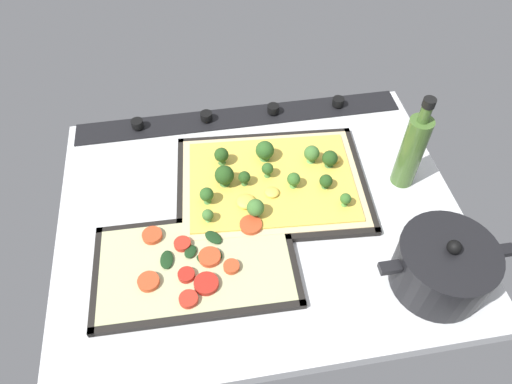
% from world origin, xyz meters
% --- Properties ---
extents(ground_plane, '(0.80, 0.64, 0.03)m').
position_xyz_m(ground_plane, '(0.00, 0.00, -0.01)').
color(ground_plane, silver).
extents(stove_control_panel, '(0.77, 0.07, 0.03)m').
position_xyz_m(stove_control_panel, '(0.00, -0.29, 0.01)').
color(stove_control_panel, black).
rests_on(stove_control_panel, ground_plane).
extents(baking_tray_front, '(0.41, 0.32, 0.01)m').
position_xyz_m(baking_tray_front, '(-0.03, -0.06, 0.00)').
color(baking_tray_front, black).
rests_on(baking_tray_front, ground_plane).
extents(broccoli_pizza, '(0.39, 0.29, 0.06)m').
position_xyz_m(broccoli_pizza, '(-0.03, -0.06, 0.02)').
color(broccoli_pizza, beige).
rests_on(broccoli_pizza, baking_tray_front).
extents(baking_tray_back, '(0.37, 0.22, 0.01)m').
position_xyz_m(baking_tray_back, '(0.14, 0.11, 0.00)').
color(baking_tray_back, black).
rests_on(baking_tray_back, ground_plane).
extents(veggie_pizza_back, '(0.35, 0.20, 0.02)m').
position_xyz_m(veggie_pizza_back, '(0.14, 0.11, 0.01)').
color(veggie_pizza_back, '#BBBE8A').
rests_on(veggie_pizza_back, baking_tray_back).
extents(cooking_pot, '(0.24, 0.17, 0.12)m').
position_xyz_m(cooking_pot, '(-0.28, 0.20, 0.05)').
color(cooking_pot, black).
rests_on(cooking_pot, ground_plane).
extents(oil_bottle, '(0.05, 0.05, 0.22)m').
position_xyz_m(oil_bottle, '(-0.31, -0.03, 0.09)').
color(oil_bottle, '#476B2D').
rests_on(oil_bottle, ground_plane).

